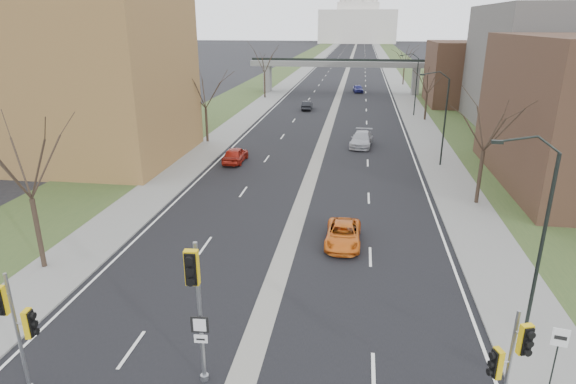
% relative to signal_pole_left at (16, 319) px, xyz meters
% --- Properties ---
extents(road_surface, '(20.00, 600.00, 0.01)m').
position_rel_signal_pole_left_xyz_m(road_surface, '(7.51, 150.89, -3.20)').
color(road_surface, black).
rests_on(road_surface, ground).
extents(median_strip, '(1.20, 600.00, 0.02)m').
position_rel_signal_pole_left_xyz_m(median_strip, '(7.51, 150.89, -3.20)').
color(median_strip, gray).
rests_on(median_strip, ground).
extents(sidewalk_right, '(4.00, 600.00, 0.12)m').
position_rel_signal_pole_left_xyz_m(sidewalk_right, '(19.51, 150.89, -3.14)').
color(sidewalk_right, gray).
rests_on(sidewalk_right, ground).
extents(sidewalk_left, '(4.00, 600.00, 0.12)m').
position_rel_signal_pole_left_xyz_m(sidewalk_left, '(-4.49, 150.89, -3.14)').
color(sidewalk_left, gray).
rests_on(sidewalk_left, ground).
extents(grass_verge_right, '(8.00, 600.00, 0.10)m').
position_rel_signal_pole_left_xyz_m(grass_verge_right, '(25.51, 150.89, -3.15)').
color(grass_verge_right, '#273D1C').
rests_on(grass_verge_right, ground).
extents(grass_verge_left, '(8.00, 600.00, 0.10)m').
position_rel_signal_pole_left_xyz_m(grass_verge_left, '(-10.49, 150.89, -3.15)').
color(grass_verge_left, '#273D1C').
rests_on(grass_verge_left, ground).
extents(apartment_building, '(25.00, 16.00, 22.00)m').
position_rel_signal_pole_left_xyz_m(apartment_building, '(-18.49, 30.89, 7.80)').
color(apartment_building, brown).
rests_on(apartment_building, ground).
extents(commercial_block_mid, '(18.00, 22.00, 15.00)m').
position_rel_signal_pole_left_xyz_m(commercial_block_mid, '(35.51, 52.89, 4.30)').
color(commercial_block_mid, '#5A5753').
rests_on(commercial_block_mid, ground).
extents(commercial_block_far, '(14.00, 14.00, 10.00)m').
position_rel_signal_pole_left_xyz_m(commercial_block_far, '(29.51, 70.89, 1.80)').
color(commercial_block_far, '#462D20').
rests_on(commercial_block_far, ground).
extents(pedestrian_bridge, '(34.00, 3.00, 6.45)m').
position_rel_signal_pole_left_xyz_m(pedestrian_bridge, '(7.51, 80.89, 1.64)').
color(pedestrian_bridge, slate).
rests_on(pedestrian_bridge, ground).
extents(capitol, '(48.00, 42.00, 55.75)m').
position_rel_signal_pole_left_xyz_m(capitol, '(7.51, 320.89, 15.39)').
color(capitol, silver).
rests_on(capitol, ground).
extents(streetlight_near, '(2.61, 0.20, 8.70)m').
position_rel_signal_pole_left_xyz_m(streetlight_near, '(18.50, 6.89, 3.75)').
color(streetlight_near, black).
rests_on(streetlight_near, sidewalk_right).
extents(streetlight_mid, '(2.61, 0.20, 8.70)m').
position_rel_signal_pole_left_xyz_m(streetlight_mid, '(18.50, 32.89, 3.75)').
color(streetlight_mid, black).
rests_on(streetlight_mid, sidewalk_right).
extents(streetlight_far, '(2.61, 0.20, 8.70)m').
position_rel_signal_pole_left_xyz_m(streetlight_far, '(18.50, 58.89, 3.75)').
color(streetlight_far, black).
rests_on(streetlight_far, sidewalk_right).
extents(tree_left_a, '(7.20, 7.20, 9.40)m').
position_rel_signal_pole_left_xyz_m(tree_left_a, '(-5.49, 8.89, 3.43)').
color(tree_left_a, '#382B21').
rests_on(tree_left_a, sidewalk_left).
extents(tree_left_b, '(6.75, 6.75, 8.81)m').
position_rel_signal_pole_left_xyz_m(tree_left_b, '(-5.49, 38.89, 3.02)').
color(tree_left_b, '#382B21').
rests_on(tree_left_b, sidewalk_left).
extents(tree_left_c, '(7.65, 7.65, 9.99)m').
position_rel_signal_pole_left_xyz_m(tree_left_c, '(-5.49, 72.89, 3.84)').
color(tree_left_c, '#382B21').
rests_on(tree_left_c, sidewalk_left).
extents(tree_right_a, '(7.20, 7.20, 9.40)m').
position_rel_signal_pole_left_xyz_m(tree_right_a, '(20.51, 22.89, 3.43)').
color(tree_right_a, '#382B21').
rests_on(tree_right_a, sidewalk_right).
extents(tree_right_b, '(6.30, 6.30, 8.22)m').
position_rel_signal_pole_left_xyz_m(tree_right_b, '(20.51, 55.89, 2.62)').
color(tree_right_b, '#382B21').
rests_on(tree_right_b, sidewalk_right).
extents(tree_right_c, '(7.65, 7.65, 9.99)m').
position_rel_signal_pole_left_xyz_m(tree_right_c, '(20.51, 95.89, 3.84)').
color(tree_right_c, '#382B21').
rests_on(tree_right_c, sidewalk_right).
extents(signal_pole_left, '(0.84, 0.93, 4.90)m').
position_rel_signal_pole_left_xyz_m(signal_pole_left, '(0.00, 0.00, 0.00)').
color(signal_pole_left, gray).
rests_on(signal_pole_left, ground).
extents(signal_pole_median, '(0.67, 0.95, 5.81)m').
position_rel_signal_pole_left_xyz_m(signal_pole_median, '(6.12, 1.31, 0.85)').
color(signal_pole_median, gray).
rests_on(signal_pole_median, ground).
extents(signal_pole_right, '(1.04, 0.78, 4.64)m').
position_rel_signal_pole_left_xyz_m(signal_pole_right, '(16.50, 0.59, -0.17)').
color(signal_pole_right, gray).
rests_on(signal_pole_right, ground).
extents(speed_limit_sign, '(0.57, 0.13, 2.64)m').
position_rel_signal_pole_left_xyz_m(speed_limit_sign, '(18.92, 2.92, -1.27)').
color(speed_limit_sign, black).
rests_on(speed_limit_sign, sidewalk_right).
extents(car_left_near, '(1.86, 4.51, 1.53)m').
position_rel_signal_pole_left_xyz_m(car_left_near, '(-0.28, 31.32, -2.44)').
color(car_left_near, maroon).
rests_on(car_left_near, ground).
extents(car_left_far, '(1.53, 4.15, 1.36)m').
position_rel_signal_pole_left_xyz_m(car_left_far, '(3.36, 61.92, -2.53)').
color(car_left_far, black).
rests_on(car_left_far, ground).
extents(car_right_near, '(2.12, 4.58, 1.27)m').
position_rel_signal_pole_left_xyz_m(car_right_near, '(10.85, 14.45, -2.57)').
color(car_right_near, orange).
rests_on(car_right_near, ground).
extents(car_right_mid, '(2.75, 5.65, 1.58)m').
position_rel_signal_pole_left_xyz_m(car_right_mid, '(11.85, 39.63, -2.41)').
color(car_right_mid, '#A6A7AE').
rests_on(car_right_mid, ground).
extents(car_right_far, '(2.25, 4.45, 1.45)m').
position_rel_signal_pole_left_xyz_m(car_right_far, '(10.99, 82.84, -2.48)').
color(car_right_far, navy).
rests_on(car_right_far, ground).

